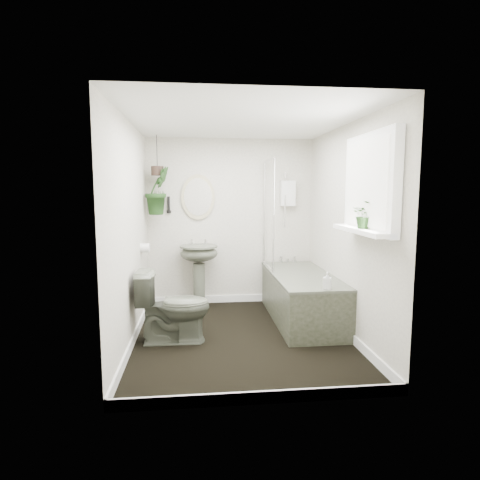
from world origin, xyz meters
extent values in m
cube|color=black|center=(0.00, 0.00, -0.01)|extent=(2.30, 2.80, 0.02)
cube|color=white|center=(0.00, 0.00, 2.31)|extent=(2.30, 2.80, 0.02)
cube|color=beige|center=(0.00, 1.41, 1.15)|extent=(2.30, 0.02, 2.30)
cube|color=beige|center=(0.00, -1.41, 1.15)|extent=(2.30, 0.02, 2.30)
cube|color=beige|center=(-1.16, 0.00, 1.15)|extent=(0.02, 2.80, 2.30)
cube|color=beige|center=(1.16, 0.00, 1.15)|extent=(0.02, 2.80, 2.30)
cube|color=white|center=(0.00, 0.00, 0.05)|extent=(2.30, 2.80, 0.10)
cube|color=white|center=(0.80, 1.34, 1.55)|extent=(0.20, 0.10, 0.35)
ellipsoid|color=#BBB087|center=(-0.45, 1.37, 1.50)|extent=(0.46, 0.03, 0.62)
cylinder|color=black|center=(-0.85, 1.36, 1.40)|extent=(0.04, 0.04, 0.22)
cylinder|color=white|center=(-1.10, 0.70, 0.90)|extent=(0.11, 0.11, 0.11)
cube|color=white|center=(1.09, -0.70, 1.65)|extent=(0.08, 1.00, 0.90)
cube|color=white|center=(1.02, -0.70, 1.23)|extent=(0.18, 1.00, 0.04)
cube|color=white|center=(1.04, -0.70, 1.65)|extent=(0.01, 0.86, 0.76)
imported|color=#4C5043|center=(-0.72, -0.05, 0.38)|extent=(0.76, 0.44, 0.77)
imported|color=black|center=(1.04, -0.74, 1.37)|extent=(0.27, 0.25, 0.25)
imported|color=black|center=(-0.97, 1.15, 1.59)|extent=(0.44, 0.44, 0.63)
imported|color=#2A2021|center=(0.86, -0.26, 0.67)|extent=(0.11, 0.11, 0.18)
cylinder|color=#30211A|center=(-0.97, 1.15, 1.84)|extent=(0.16, 0.16, 0.12)
camera|label=1|loc=(-0.46, -4.19, 1.59)|focal=30.00mm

